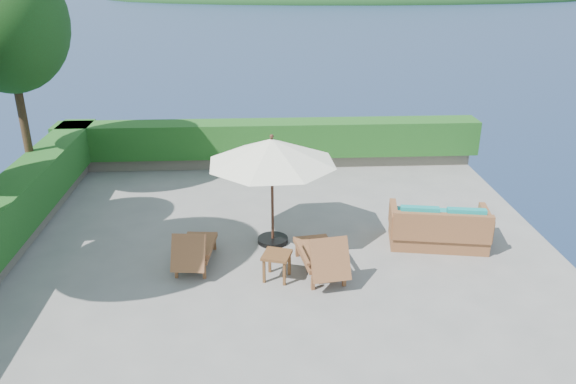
{
  "coord_description": "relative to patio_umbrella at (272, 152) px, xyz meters",
  "views": [
    {
      "loc": [
        -0.3,
        -10.35,
        5.72
      ],
      "look_at": [
        0.3,
        0.8,
        1.1
      ],
      "focal_mm": 35.0,
      "sensor_mm": 36.0,
      "label": 1
    }
  ],
  "objects": [
    {
      "name": "lounge_right",
      "position": [
        0.92,
        -1.42,
        -1.65
      ],
      "size": [
        0.99,
        1.85,
        1.02
      ],
      "rotation": [
        0.0,
        0.0,
        0.16
      ],
      "color": "brown",
      "rests_on": "ground"
    },
    {
      "name": "hedge_far",
      "position": [
        0.04,
        5.0,
        -1.23
      ],
      "size": [
        12.4,
        0.9,
        1.0
      ],
      "primitive_type": "cube",
      "color": "#124114",
      "rests_on": "planter_wall_far"
    },
    {
      "name": "planter_wall_left",
      "position": [
        -5.56,
        -0.6,
        -1.9
      ],
      "size": [
        0.6,
        12.0,
        0.36
      ],
      "primitive_type": "cube",
      "color": "gray",
      "rests_on": "ground"
    },
    {
      "name": "ground",
      "position": [
        0.04,
        -0.6,
        -2.08
      ],
      "size": [
        12.0,
        12.0,
        0.0
      ],
      "primitive_type": "plane",
      "color": "gray",
      "rests_on": "ground"
    },
    {
      "name": "patio_umbrella",
      "position": [
        0.0,
        0.0,
        0.0
      ],
      "size": [
        3.51,
        3.51,
        2.46
      ],
      "rotation": [
        0.0,
        0.0,
        -0.34
      ],
      "color": "black",
      "rests_on": "ground"
    },
    {
      "name": "lounge_left",
      "position": [
        -1.6,
        -0.97,
        -1.7
      ],
      "size": [
        0.81,
        1.64,
        0.91
      ],
      "rotation": [
        0.0,
        0.0,
        -0.1
      ],
      "color": "brown",
      "rests_on": "ground"
    },
    {
      "name": "tree_far",
      "position": [
        -5.96,
        2.6,
        2.33
      ],
      "size": [
        2.8,
        2.8,
        6.03
      ],
      "color": "#402E18",
      "rests_on": "ground"
    },
    {
      "name": "ocean",
      "position": [
        0.04,
        -0.6,
        -5.08
      ],
      "size": [
        600.0,
        600.0,
        0.0
      ],
      "primitive_type": "plane",
      "color": "#172748",
      "rests_on": "ground"
    },
    {
      "name": "side_table",
      "position": [
        0.04,
        -1.52,
        -1.63
      ],
      "size": [
        0.64,
        0.64,
        0.54
      ],
      "rotation": [
        0.0,
        0.0,
        -0.3
      ],
      "color": "brown",
      "rests_on": "ground"
    },
    {
      "name": "foundation",
      "position": [
        0.04,
        -0.6,
        -3.63
      ],
      "size": [
        12.0,
        12.0,
        3.0
      ],
      "primitive_type": "cube",
      "color": "#60564C",
      "rests_on": "ocean"
    },
    {
      "name": "planter_wall_far",
      "position": [
        0.04,
        5.0,
        -1.9
      ],
      "size": [
        12.0,
        0.6,
        0.36
      ],
      "primitive_type": "cube",
      "color": "gray",
      "rests_on": "ground"
    },
    {
      "name": "wicker_loveseat",
      "position": [
        3.55,
        -0.33,
        -1.68
      ],
      "size": [
        2.21,
        1.38,
        1.01
      ],
      "rotation": [
        0.0,
        0.0,
        -0.17
      ],
      "color": "brown",
      "rests_on": "ground"
    }
  ]
}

